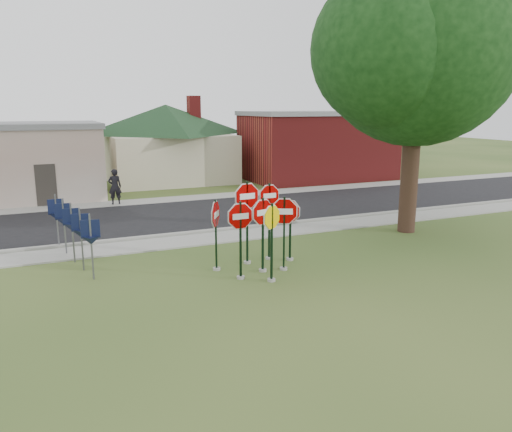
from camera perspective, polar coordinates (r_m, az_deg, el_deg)
name	(u,v)px	position (r m, az deg, el deg)	size (l,w,h in m)	color
ground	(281,283)	(14.76, 2.86, -7.62)	(120.00, 120.00, 0.00)	#2E4A1B
sidewalk_near	(219,238)	(19.60, -4.27, -2.48)	(60.00, 1.60, 0.06)	gray
road	(187,215)	(23.79, -7.85, 0.07)	(60.00, 7.00, 0.04)	black
sidewalk_far	(166,200)	(27.88, -10.26, 1.81)	(60.00, 1.60, 0.06)	gray
curb	(211,231)	(20.51, -5.20, -1.71)	(60.00, 0.20, 0.14)	gray
stop_sign_center	(263,224)	(15.30, 0.78, -0.95)	(1.07, 0.37, 2.46)	gray
stop_sign_yellow	(272,233)	(14.44, 1.81, -1.95)	(0.90, 0.46, 2.44)	gray
stop_sign_left	(240,229)	(14.64, -1.79, -1.55)	(1.09, 0.24, 2.46)	gray
stop_sign_right	(284,223)	(15.47, 3.24, -0.78)	(1.03, 0.52, 2.46)	gray
stop_sign_back_right	(269,211)	(16.52, 1.53, 0.58)	(1.01, 0.24, 2.69)	gray
stop_sign_back_left	(247,210)	(16.03, -1.02, 0.74)	(1.17, 0.24, 2.83)	gray
stop_sign_far_right	(290,222)	(16.52, 3.95, -0.68)	(0.48, 0.91, 2.20)	gray
stop_sign_far_left	(216,225)	(15.48, -4.62, -1.04)	(0.65, 0.97, 2.38)	gray
route_sign_row	(72,226)	(17.36, -20.28, -1.12)	(1.43, 4.63, 2.00)	#59595E
building_house	(166,128)	(35.40, -10.22, 9.92)	(11.60, 11.60, 6.20)	#BDB596
building_brick	(318,145)	(35.96, 7.06, 8.07)	(10.20, 6.20, 4.75)	maroon
oak_tree	(418,44)	(21.12, 18.05, 18.15)	(11.39, 10.79, 11.28)	black
bg_tree_right	(372,101)	(47.65, 13.14, 12.70)	(5.60, 5.60, 8.40)	black
pedestrian	(115,187)	(26.98, -15.83, 3.25)	(0.67, 0.44, 1.85)	black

